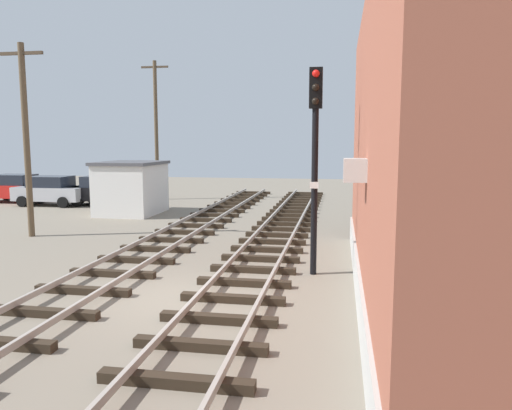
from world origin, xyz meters
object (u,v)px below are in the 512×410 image
Objects in this scene: control_hut at (131,188)px; utility_pole_far at (156,128)px; utility_pole_near at (26,137)px; parked_car_red at (15,188)px; signal_mast at (315,148)px; parked_car_silver at (51,190)px; parked_car_black at (104,190)px.

control_hut is 7.35m from utility_pole_far.
control_hut is at bearing 78.39° from utility_pole_near.
parked_car_red is 9.61m from utility_pole_far.
control_hut reaches higher than parked_car_red.
utility_pole_near is at bearing -51.52° from parked_car_red.
signal_mast reaches higher than parked_car_silver.
utility_pole_near is 13.11m from utility_pole_far.
control_hut is 9.99m from parked_car_red.
utility_pole_near is (4.83, -9.01, 3.07)m from parked_car_silver.
signal_mast is 1.38× the size of parked_car_silver.
control_hut is 0.90× the size of parked_car_red.
utility_pole_far is at bearing 123.51° from signal_mast.
control_hut is 0.90× the size of parked_car_silver.
parked_car_red is (-6.29, 0.47, 0.00)m from parked_car_black.
parked_car_silver is (-3.12, -0.59, 0.00)m from parked_car_black.
utility_pole_near is (8.00, -10.06, 3.07)m from parked_car_red.
utility_pole_near is 0.84× the size of utility_pole_far.
parked_car_red is 13.22m from utility_pole_near.
signal_mast is 0.76× the size of utility_pole_near.
parked_car_silver is (-16.33, 12.82, -2.70)m from signal_mast.
parked_car_silver and parked_car_red have the same top height.
signal_mast is 20.30m from utility_pole_far.
signal_mast is 19.01m from parked_car_black.
control_hut is (-10.14, 10.42, -2.22)m from signal_mast.
parked_car_silver is at bearing 141.85° from signal_mast.
utility_pole_far reaches higher than utility_pole_near.
utility_pole_far is at bearing 38.46° from parked_car_silver.
utility_pole_near reaches higher than parked_car_red.
utility_pole_far reaches higher than signal_mast.
parked_car_black is 5.52m from utility_pole_far.
signal_mast is 0.64× the size of utility_pole_far.
utility_pole_far is (8.30, 3.02, 3.78)m from parked_car_red.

